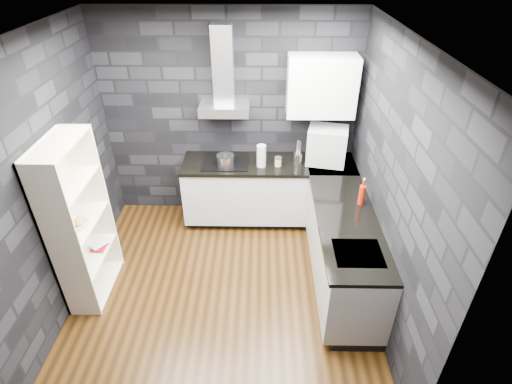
{
  "coord_description": "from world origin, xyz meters",
  "views": [
    {
      "loc": [
        0.41,
        -3.16,
        3.35
      ],
      "look_at": [
        0.35,
        0.45,
        1.0
      ],
      "focal_mm": 28.0,
      "sensor_mm": 36.0,
      "label": 1
    }
  ],
  "objects_px": {
    "utensil_crock": "(298,158)",
    "bookshelf": "(80,223)",
    "storage_jar": "(278,162)",
    "appliance_garage": "(327,146)",
    "glass_vase": "(261,156)",
    "fruit_bowl": "(77,224)",
    "pot": "(226,161)",
    "red_bottle": "(362,195)"
  },
  "relations": [
    {
      "from": "red_bottle",
      "to": "bookshelf",
      "type": "bearing_deg",
      "value": -172.32
    },
    {
      "from": "storage_jar",
      "to": "bookshelf",
      "type": "xyz_separation_m",
      "value": [
        -2.03,
        -1.22,
        -0.05
      ]
    },
    {
      "from": "pot",
      "to": "appliance_garage",
      "type": "relative_size",
      "value": 0.45
    },
    {
      "from": "glass_vase",
      "to": "red_bottle",
      "type": "height_order",
      "value": "glass_vase"
    },
    {
      "from": "storage_jar",
      "to": "utensil_crock",
      "type": "relative_size",
      "value": 0.74
    },
    {
      "from": "storage_jar",
      "to": "appliance_garage",
      "type": "xyz_separation_m",
      "value": [
        0.61,
        0.11,
        0.17
      ]
    },
    {
      "from": "utensil_crock",
      "to": "fruit_bowl",
      "type": "xyz_separation_m",
      "value": [
        -2.28,
        -1.34,
        -0.03
      ]
    },
    {
      "from": "appliance_garage",
      "to": "bookshelf",
      "type": "bearing_deg",
      "value": -141.44
    },
    {
      "from": "glass_vase",
      "to": "utensil_crock",
      "type": "distance_m",
      "value": 0.47
    },
    {
      "from": "utensil_crock",
      "to": "appliance_garage",
      "type": "height_order",
      "value": "appliance_garage"
    },
    {
      "from": "glass_vase",
      "to": "appliance_garage",
      "type": "bearing_deg",
      "value": 8.54
    },
    {
      "from": "utensil_crock",
      "to": "bookshelf",
      "type": "xyz_separation_m",
      "value": [
        -2.28,
        -1.28,
        -0.07
      ]
    },
    {
      "from": "utensil_crock",
      "to": "storage_jar",
      "type": "bearing_deg",
      "value": -164.61
    },
    {
      "from": "glass_vase",
      "to": "storage_jar",
      "type": "distance_m",
      "value": 0.23
    },
    {
      "from": "bookshelf",
      "to": "pot",
      "type": "bearing_deg",
      "value": 30.15
    },
    {
      "from": "storage_jar",
      "to": "red_bottle",
      "type": "height_order",
      "value": "red_bottle"
    },
    {
      "from": "glass_vase",
      "to": "utensil_crock",
      "type": "xyz_separation_m",
      "value": [
        0.46,
        0.08,
        -0.07
      ]
    },
    {
      "from": "fruit_bowl",
      "to": "pot",
      "type": "bearing_deg",
      "value": 42.23
    },
    {
      "from": "glass_vase",
      "to": "appliance_garage",
      "type": "height_order",
      "value": "appliance_garage"
    },
    {
      "from": "utensil_crock",
      "to": "red_bottle",
      "type": "relative_size",
      "value": 0.61
    },
    {
      "from": "red_bottle",
      "to": "utensil_crock",
      "type": "bearing_deg",
      "value": 124.54
    },
    {
      "from": "storage_jar",
      "to": "bookshelf",
      "type": "height_order",
      "value": "bookshelf"
    },
    {
      "from": "storage_jar",
      "to": "red_bottle",
      "type": "relative_size",
      "value": 0.45
    },
    {
      "from": "glass_vase",
      "to": "fruit_bowl",
      "type": "xyz_separation_m",
      "value": [
        -1.82,
        -1.27,
        -0.1
      ]
    },
    {
      "from": "storage_jar",
      "to": "appliance_garage",
      "type": "relative_size",
      "value": 0.22
    },
    {
      "from": "utensil_crock",
      "to": "bookshelf",
      "type": "relative_size",
      "value": 0.08
    },
    {
      "from": "glass_vase",
      "to": "bookshelf",
      "type": "xyz_separation_m",
      "value": [
        -1.82,
        -1.21,
        -0.14
      ]
    },
    {
      "from": "storage_jar",
      "to": "utensil_crock",
      "type": "bearing_deg",
      "value": 15.39
    },
    {
      "from": "storage_jar",
      "to": "pot",
      "type": "bearing_deg",
      "value": -177.98
    },
    {
      "from": "glass_vase",
      "to": "fruit_bowl",
      "type": "bearing_deg",
      "value": -145.22
    },
    {
      "from": "red_bottle",
      "to": "fruit_bowl",
      "type": "distance_m",
      "value": 2.93
    },
    {
      "from": "pot",
      "to": "storage_jar",
      "type": "xyz_separation_m",
      "value": [
        0.65,
        0.02,
        -0.02
      ]
    },
    {
      "from": "storage_jar",
      "to": "utensil_crock",
      "type": "height_order",
      "value": "utensil_crock"
    },
    {
      "from": "utensil_crock",
      "to": "bookshelf",
      "type": "height_order",
      "value": "bookshelf"
    },
    {
      "from": "appliance_garage",
      "to": "red_bottle",
      "type": "height_order",
      "value": "appliance_garage"
    },
    {
      "from": "bookshelf",
      "to": "glass_vase",
      "type": "bearing_deg",
      "value": 22.8
    },
    {
      "from": "bookshelf",
      "to": "storage_jar",
      "type": "bearing_deg",
      "value": 20.17
    },
    {
      "from": "bookshelf",
      "to": "utensil_crock",
      "type": "bearing_deg",
      "value": 18.67
    },
    {
      "from": "utensil_crock",
      "to": "appliance_garage",
      "type": "relative_size",
      "value": 0.29
    },
    {
      "from": "appliance_garage",
      "to": "fruit_bowl",
      "type": "distance_m",
      "value": 2.99
    },
    {
      "from": "storage_jar",
      "to": "red_bottle",
      "type": "distance_m",
      "value": 1.2
    },
    {
      "from": "pot",
      "to": "storage_jar",
      "type": "distance_m",
      "value": 0.65
    }
  ]
}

